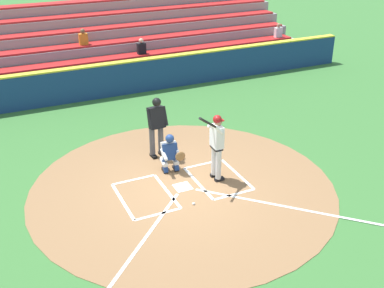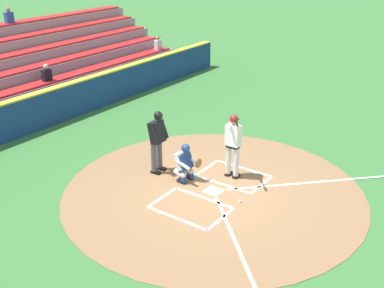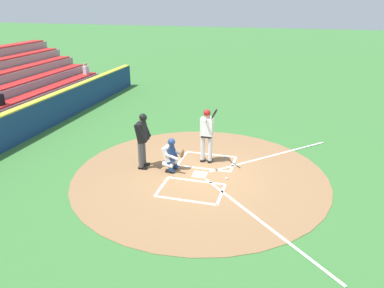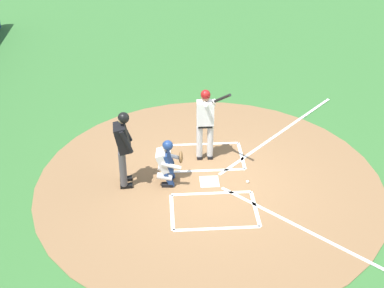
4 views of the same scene
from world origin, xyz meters
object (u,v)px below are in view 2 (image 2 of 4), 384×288
object	(u,v)px
plate_umpire	(157,138)
catcher	(186,162)
baseball	(240,201)
batter	(233,142)

from	to	relation	value
plate_umpire	catcher	bearing A→B (deg)	90.80
plate_umpire	baseball	distance (m)	2.99
batter	baseball	xyz separation A→B (m)	(1.08, 0.89, -1.06)
batter	catcher	size ratio (longest dim) A/B	1.88
batter	baseball	size ratio (longest dim) A/B	28.76
plate_umpire	baseball	size ratio (longest dim) A/B	25.20
batter	catcher	distance (m)	1.42
catcher	plate_umpire	distance (m)	1.08
batter	catcher	bearing A→B (deg)	-45.36
catcher	plate_umpire	xyz separation A→B (m)	(0.01, -0.97, 0.49)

